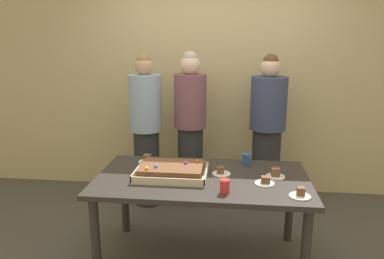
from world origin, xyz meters
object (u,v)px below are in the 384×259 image
object	(u,v)px
drink_cup_nearest	(246,159)
drink_cup_middle	(225,186)
plated_slice_near_left	(147,160)
person_green_shirt_behind	(267,131)
person_striped_tie_right	(146,129)
sheet_cake	(172,171)
plated_slice_far_left	(275,174)
party_table	(202,187)
plated_slice_near_right	(265,182)
plated_slice_far_right	(221,172)
person_serving_front	(190,127)
plated_slice_center_front	(300,194)

from	to	relation	value
drink_cup_nearest	drink_cup_middle	xyz separation A→B (m)	(-0.17, -0.62, 0.00)
plated_slice_near_left	person_green_shirt_behind	xyz separation A→B (m)	(1.12, 0.82, 0.09)
drink_cup_nearest	person_striped_tie_right	distance (m)	1.26
sheet_cake	plated_slice_far_left	xyz separation A→B (m)	(0.83, 0.07, -0.02)
sheet_cake	drink_cup_nearest	world-z (taller)	sheet_cake
party_table	plated_slice_near_right	size ratio (longest dim) A/B	11.26
plated_slice_near_left	drink_cup_middle	size ratio (longest dim) A/B	1.50
party_table	plated_slice_far_left	bearing A→B (deg)	5.82
plated_slice_near_right	person_green_shirt_behind	world-z (taller)	person_green_shirt_behind
party_table	person_green_shirt_behind	world-z (taller)	person_green_shirt_behind
person_striped_tie_right	plated_slice_near_left	bearing A→B (deg)	-9.89
party_table	plated_slice_near_right	bearing A→B (deg)	-11.33
party_table	person_striped_tie_right	distance (m)	1.25
person_striped_tie_right	party_table	bearing A→B (deg)	10.77
plated_slice_near_left	plated_slice_far_right	size ratio (longest dim) A/B	1.00
party_table	person_green_shirt_behind	size ratio (longest dim) A/B	1.02
drink_cup_nearest	person_serving_front	size ratio (longest dim) A/B	0.06
plated_slice_center_front	drink_cup_nearest	xyz separation A→B (m)	(-0.35, 0.63, 0.03)
plated_slice_near_left	drink_cup_nearest	xyz separation A→B (m)	(0.88, 0.03, 0.03)
plated_slice_far_right	drink_cup_nearest	size ratio (longest dim) A/B	1.50
drink_cup_nearest	person_serving_front	distance (m)	0.96
plated_slice_near_left	plated_slice_far_right	world-z (taller)	plated_slice_near_left
drink_cup_nearest	person_serving_front	world-z (taller)	person_serving_front
party_table	person_striped_tie_right	size ratio (longest dim) A/B	1.02
plated_slice_near_right	person_serving_front	bearing A→B (deg)	120.83
plated_slice_far_left	plated_slice_center_front	world-z (taller)	plated_slice_far_left
party_table	person_serving_front	size ratio (longest dim) A/B	1.00
sheet_cake	person_green_shirt_behind	xyz separation A→B (m)	(0.85, 1.13, 0.07)
plated_slice_far_left	person_serving_front	size ratio (longest dim) A/B	0.09
party_table	drink_cup_middle	distance (m)	0.37
plated_slice_near_right	person_striped_tie_right	world-z (taller)	person_striped_tie_right
person_green_shirt_behind	drink_cup_middle	bearing A→B (deg)	20.45
party_table	drink_cup_middle	world-z (taller)	drink_cup_middle
party_table	plated_slice_far_left	world-z (taller)	plated_slice_far_left
person_green_shirt_behind	person_striped_tie_right	world-z (taller)	same
person_serving_front	sheet_cake	bearing A→B (deg)	0.00
plated_slice_center_front	person_green_shirt_behind	size ratio (longest dim) A/B	0.09
party_table	plated_slice_far_right	distance (m)	0.19
plated_slice_center_front	plated_slice_near_left	bearing A→B (deg)	153.96
plated_slice_far_right	drink_cup_nearest	world-z (taller)	drink_cup_nearest
plated_slice_center_front	plated_slice_far_left	bearing A→B (deg)	110.10
person_striped_tie_right	person_serving_front	bearing A→B (deg)	75.33
plated_slice_near_left	plated_slice_far_right	distance (m)	0.71
plated_slice_near_right	sheet_cake	bearing A→B (deg)	173.27
drink_cup_nearest	plated_slice_far_right	bearing A→B (deg)	-129.19
sheet_cake	plated_slice_far_right	bearing A→B (deg)	11.65
plated_slice_near_right	plated_slice_center_front	distance (m)	0.31
plated_slice_near_left	person_green_shirt_behind	distance (m)	1.39
person_serving_front	plated_slice_near_left	bearing A→B (deg)	-19.43
plated_slice_far_right	sheet_cake	bearing A→B (deg)	-168.35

